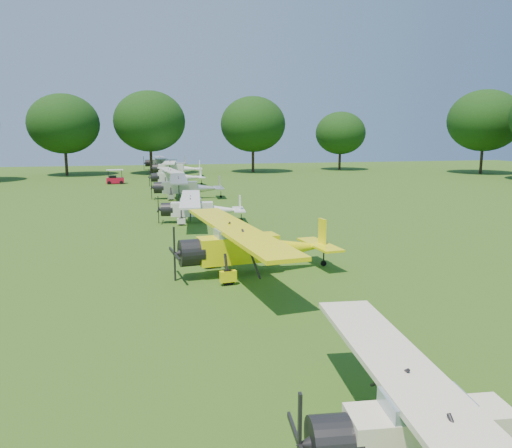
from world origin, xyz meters
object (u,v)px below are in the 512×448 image
Objects in this scene: aircraft_2 at (250,244)px; aircraft_4 at (185,185)px; aircraft_1 at (454,424)px; aircraft_6 at (175,167)px; aircraft_7 at (164,162)px; aircraft_3 at (199,207)px; golf_cart at (115,179)px; aircraft_5 at (175,175)px.

aircraft_4 is at bearing 84.46° from aircraft_2.
aircraft_6 is (0.27, 68.36, 0.27)m from aircraft_1.
aircraft_7 reaches higher than aircraft_4.
aircraft_3 is 0.81× the size of aircraft_6.
aircraft_4 is at bearing -68.20° from golf_cart.
aircraft_6 is (0.76, 54.02, 0.02)m from aircraft_2.
aircraft_3 is at bearing -87.63° from aircraft_4.
aircraft_5 is at bearing 96.91° from aircraft_1.
aircraft_1 is at bearing -85.04° from aircraft_4.
aircraft_2 is at bearing -95.48° from aircraft_5.
aircraft_4 is at bearing -86.02° from aircraft_6.
golf_cart is (-8.32, -9.92, -0.80)m from aircraft_6.
aircraft_5 is 0.89× the size of aircraft_7.
aircraft_1 is 58.99m from golf_cart.
aircraft_6 reaches higher than golf_cart.
golf_cart is (-7.24, 3.80, -0.64)m from aircraft_5.
aircraft_7 reaches higher than aircraft_5.
aircraft_3 reaches higher than golf_cart.
aircraft_1 is at bearing -83.99° from aircraft_6.
aircraft_5 is at bearing 84.31° from aircraft_2.
aircraft_2 is 0.99× the size of aircraft_7.
golf_cart is (-6.91, 30.30, -0.54)m from aircraft_3.
aircraft_6 is at bearing 83.05° from aircraft_2.
aircraft_4 is at bearing -95.80° from aircraft_5.
aircraft_7 is at bearing 70.94° from golf_cart.
aircraft_6 reaches higher than aircraft_4.
aircraft_1 is at bearing -94.20° from aircraft_2.
aircraft_6 reaches higher than aircraft_2.
aircraft_5 reaches higher than aircraft_1.
aircraft_1 is 68.36m from aircraft_6.
aircraft_6 is 1.01× the size of aircraft_7.
aircraft_6 reaches higher than aircraft_1.
aircraft_1 reaches higher than golf_cart.
aircraft_2 is 68.22m from aircraft_7.
golf_cart is (-7.56, 44.09, -0.78)m from aircraft_2.
aircraft_1 is 0.92× the size of aircraft_5.
aircraft_7 is at bearing 96.44° from aircraft_1.
aircraft_2 reaches higher than aircraft_5.
golf_cart is (-7.27, 16.67, -0.70)m from aircraft_4.
aircraft_4 is 0.92× the size of aircraft_6.
aircraft_2 is at bearing -82.03° from golf_cart.
aircraft_7 is 25.28m from golf_cart.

